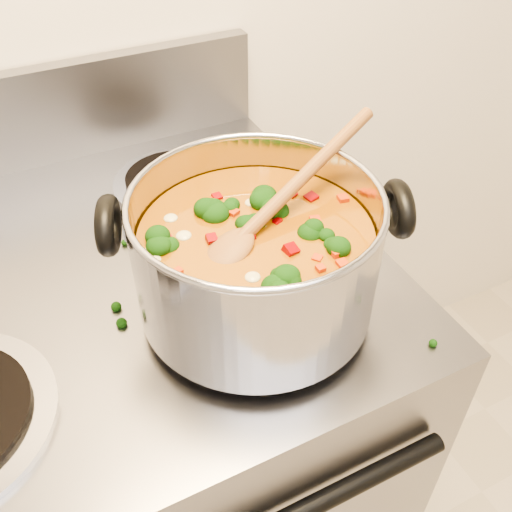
% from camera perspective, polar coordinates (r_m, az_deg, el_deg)
% --- Properties ---
extents(electric_range, '(0.78, 0.71, 1.08)m').
position_cam_1_polar(electric_range, '(1.14, -12.28, -18.77)').
color(electric_range, gray).
rests_on(electric_range, ground).
extents(stockpot, '(0.34, 0.28, 0.17)m').
position_cam_1_polar(stockpot, '(0.66, -0.02, -0.03)').
color(stockpot, '#AAAAB2').
rests_on(stockpot, electric_range).
extents(wooden_spoon, '(0.28, 0.13, 0.10)m').
position_cam_1_polar(wooden_spoon, '(0.63, 1.17, 4.40)').
color(wooden_spoon, brown).
rests_on(wooden_spoon, stockpot).
extents(cooktop_crumbs, '(0.35, 0.33, 0.01)m').
position_cam_1_polar(cooktop_crumbs, '(0.72, 1.11, -4.71)').
color(cooktop_crumbs, black).
rests_on(cooktop_crumbs, electric_range).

